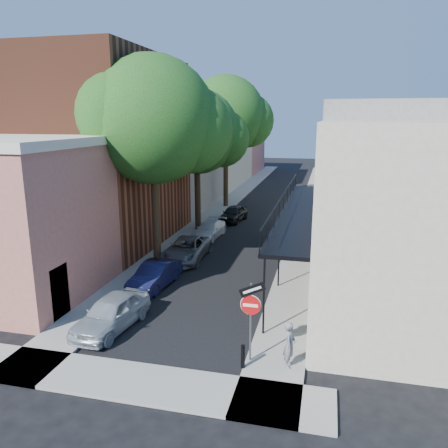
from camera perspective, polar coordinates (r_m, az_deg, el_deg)
The scene contains 18 objects.
ground at distance 15.57m, azimuth -9.38°, elevation -17.96°, with size 160.00×160.00×0.00m, color black.
road_surface at distance 43.25m, azimuth 6.05°, elevation 2.78°, with size 6.00×64.00×0.01m, color black.
sidewalk_left at distance 43.92m, azimuth 0.87°, elevation 3.09°, with size 2.00×64.00×0.12m, color gray.
sidewalk_right at distance 42.93m, azimuth 11.36°, elevation 2.58°, with size 2.00×64.00×0.12m, color gray.
sidewalk_cross at distance 14.77m, azimuth -10.97°, elevation -19.67°, with size 12.00×2.00×0.12m, color gray.
buildings_left at distance 43.58m, azimuth -6.38°, elevation 9.40°, with size 10.10×59.10×12.00m.
buildings_right at distance 41.95m, azimuth 18.50°, elevation 7.92°, with size 9.80×55.00×10.00m.
sign_post at distance 14.63m, azimuth 3.53°, elevation -10.92°, with size 0.89×0.17×2.99m.
bollard at distance 14.94m, azimuth 2.49°, elevation -16.90°, with size 0.14×0.14×0.80m, color black.
oak_near at distance 24.05m, azimuth -8.11°, elevation 12.97°, with size 7.48×6.80×11.42m.
oak_mid at distance 31.64m, azimuth -2.78°, elevation 11.73°, with size 6.60×6.00×10.20m.
oak_far at distance 40.37m, azimuth 0.96°, elevation 13.86°, with size 7.70×7.00×11.90m.
parked_car_a at distance 18.03m, azimuth -14.50°, elevation -11.17°, with size 1.59×3.96×1.35m, color #9DA7AE.
parked_car_b at distance 21.77m, azimuth -9.02°, elevation -6.64°, with size 1.32×3.78×1.25m, color #121438.
parked_car_c at distance 25.69m, azimuth -4.95°, elevation -3.32°, with size 2.11×4.57×1.27m, color slate.
parked_car_d at distance 30.38m, azimuth -1.93°, elevation -0.73°, with size 1.58×3.89×1.13m, color white.
parked_car_e at distance 35.13m, azimuth 1.24°, elevation 1.37°, with size 1.50×3.73×1.27m, color black.
pedestrian at distance 14.97m, azimuth 8.55°, elevation -15.29°, with size 0.57×0.38×1.57m, color slate.
Camera 1 is at (5.38, -12.14, 8.11)m, focal length 35.00 mm.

